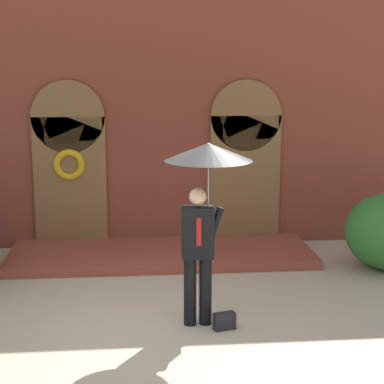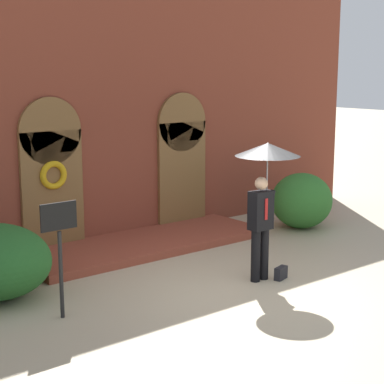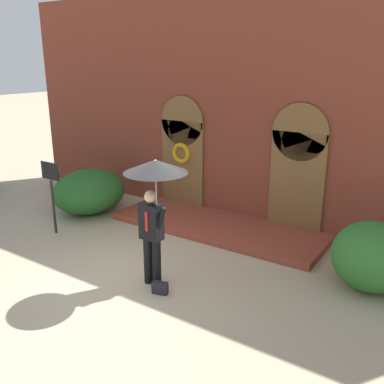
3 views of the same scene
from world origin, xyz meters
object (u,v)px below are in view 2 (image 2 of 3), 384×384
(person_with_umbrella, at_px, (266,170))
(shrub_right, at_px, (302,201))
(sign_post, at_px, (60,241))
(handbag, at_px, (281,273))

(person_with_umbrella, bearing_deg, shrub_right, 32.10)
(person_with_umbrella, xyz_separation_m, sign_post, (-3.53, 0.61, -0.75))
(person_with_umbrella, distance_m, handbag, 1.83)
(person_with_umbrella, relative_size, shrub_right, 1.68)
(handbag, bearing_deg, shrub_right, 20.99)
(handbag, bearing_deg, person_with_umbrella, 122.49)
(sign_post, bearing_deg, handbag, -12.16)
(sign_post, height_order, shrub_right, sign_post)
(person_with_umbrella, bearing_deg, handbag, -42.00)
(person_with_umbrella, xyz_separation_m, shrub_right, (3.24, 2.03, -1.28))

